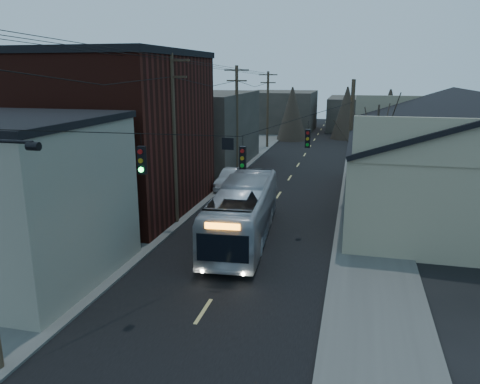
% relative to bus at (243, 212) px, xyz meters
% --- Properties ---
extents(road_surface, '(9.00, 110.00, 0.02)m').
position_rel_bus_xyz_m(road_surface, '(0.39, 13.84, -1.57)').
color(road_surface, black).
rests_on(road_surface, ground).
extents(sidewalk_left, '(4.00, 110.00, 0.12)m').
position_rel_bus_xyz_m(sidewalk_left, '(-6.11, 13.84, -1.52)').
color(sidewalk_left, '#474744').
rests_on(sidewalk_left, ground).
extents(sidewalk_right, '(4.00, 110.00, 0.12)m').
position_rel_bus_xyz_m(sidewalk_right, '(6.89, 13.84, -1.52)').
color(sidewalk_right, '#474744').
rests_on(sidewalk_right, ground).
extents(building_clapboard, '(8.00, 8.00, 7.00)m').
position_rel_bus_xyz_m(building_clapboard, '(-8.61, -7.16, 1.92)').
color(building_clapboard, gray).
rests_on(building_clapboard, ground).
extents(building_brick, '(10.00, 12.00, 10.00)m').
position_rel_bus_xyz_m(building_brick, '(-9.61, 3.84, 3.42)').
color(building_brick, black).
rests_on(building_brick, ground).
extents(building_left_far, '(9.00, 14.00, 7.00)m').
position_rel_bus_xyz_m(building_left_far, '(-9.11, 19.84, 1.92)').
color(building_left_far, '#312D27').
rests_on(building_left_far, ground).
extents(warehouse, '(16.16, 20.60, 7.73)m').
position_rel_bus_xyz_m(warehouse, '(13.39, 8.84, 1.12)').
color(warehouse, gray).
rests_on(warehouse, ground).
extents(building_far_left, '(10.00, 12.00, 6.00)m').
position_rel_bus_xyz_m(building_far_left, '(-5.61, 48.84, 1.42)').
color(building_far_left, '#312D27').
rests_on(building_far_left, ground).
extents(building_far_right, '(12.00, 14.00, 5.00)m').
position_rel_bus_xyz_m(building_far_right, '(7.39, 53.84, 0.92)').
color(building_far_right, '#312D27').
rests_on(building_far_right, ground).
extents(bare_tree, '(0.40, 0.40, 7.20)m').
position_rel_bus_xyz_m(bare_tree, '(6.89, 3.84, 2.02)').
color(bare_tree, black).
rests_on(bare_tree, ground).
extents(utility_lines, '(11.24, 45.28, 10.50)m').
position_rel_bus_xyz_m(utility_lines, '(-2.73, 7.99, 3.38)').
color(utility_lines, '#382B1E').
rests_on(utility_lines, ground).
extents(bus, '(3.53, 11.50, 3.15)m').
position_rel_bus_xyz_m(bus, '(0.00, 0.00, 0.00)').
color(bus, '#A3A6AE').
rests_on(bus, ground).
extents(parked_car, '(1.88, 4.79, 1.55)m').
position_rel_bus_xyz_m(parked_car, '(-3.47, 11.03, -0.80)').
color(parked_car, '#A6A8AE').
rests_on(parked_car, ground).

